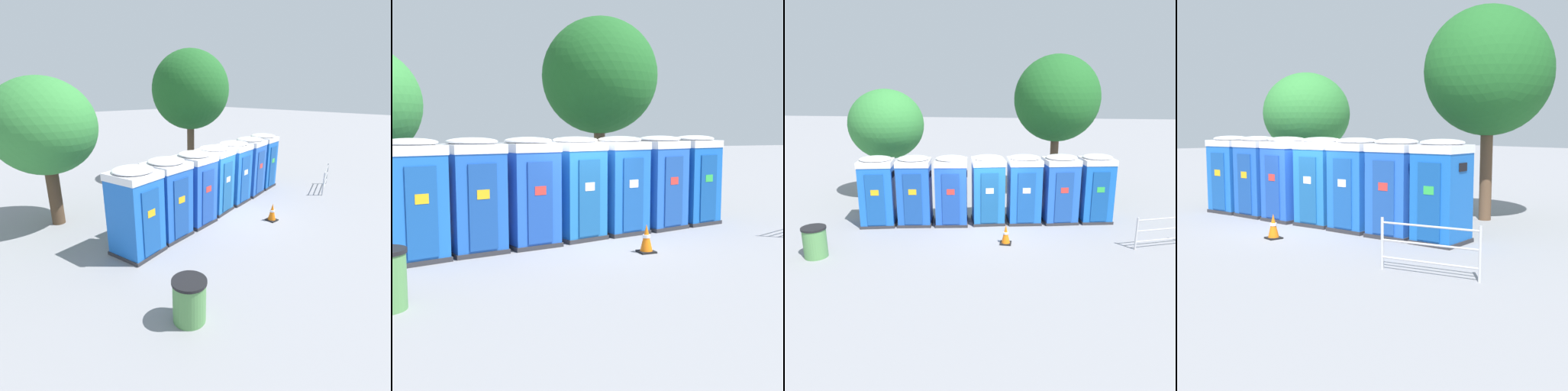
# 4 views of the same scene
# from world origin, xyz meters

# --- Properties ---
(ground_plane) EXTENTS (120.00, 120.00, 0.00)m
(ground_plane) POSITION_xyz_m (0.00, 0.00, 0.00)
(ground_plane) COLOR gray
(portapotty_0) EXTENTS (1.47, 1.45, 2.54)m
(portapotty_0) POSITION_xyz_m (-4.04, -0.43, 1.28)
(portapotty_0) COLOR #2D2D33
(portapotty_0) RESTS_ON ground
(portapotty_1) EXTENTS (1.40, 1.39, 2.54)m
(portapotty_1) POSITION_xyz_m (-2.72, -0.14, 1.28)
(portapotty_1) COLOR #2D2D33
(portapotty_1) RESTS_ON ground
(portapotty_2) EXTENTS (1.36, 1.38, 2.54)m
(portapotty_2) POSITION_xyz_m (-1.39, 0.07, 1.28)
(portapotty_2) COLOR #2D2D33
(portapotty_2) RESTS_ON ground
(portapotty_3) EXTENTS (1.43, 1.45, 2.54)m
(portapotty_3) POSITION_xyz_m (-0.09, 0.42, 1.28)
(portapotty_3) COLOR #2D2D33
(portapotty_3) RESTS_ON ground
(portapotty_4) EXTENTS (1.41, 1.41, 2.54)m
(portapotty_4) POSITION_xyz_m (1.24, 0.65, 1.28)
(portapotty_4) COLOR #2D2D33
(portapotty_4) RESTS_ON ground
(portapotty_5) EXTENTS (1.48, 1.46, 2.54)m
(portapotty_5) POSITION_xyz_m (2.57, 0.90, 1.28)
(portapotty_5) COLOR #2D2D33
(portapotty_5) RESTS_ON ground
(portapotty_6) EXTENTS (1.39, 1.41, 2.54)m
(portapotty_6) POSITION_xyz_m (3.89, 1.18, 1.28)
(portapotty_6) COLOR #2D2D33
(portapotty_6) RESTS_ON ground
(street_tree_0) EXTENTS (3.33, 3.33, 4.89)m
(street_tree_0) POSITION_xyz_m (-5.03, 3.23, 3.32)
(street_tree_0) COLOR #4C3826
(street_tree_0) RESTS_ON ground
(street_tree_1) EXTENTS (3.82, 3.82, 6.37)m
(street_tree_1) POSITION_xyz_m (2.46, 4.71, 4.44)
(street_tree_1) COLOR brown
(street_tree_1) RESTS_ON ground
(trash_can) EXTENTS (0.71, 0.71, 0.93)m
(trash_can) POSITION_xyz_m (-4.74, -3.52, 0.47)
(trash_can) COLOR #518C4C
(trash_can) RESTS_ON ground
(traffic_cone) EXTENTS (0.36, 0.36, 0.64)m
(traffic_cone) POSITION_xyz_m (0.77, -1.68, 0.31)
(traffic_cone) COLOR black
(traffic_cone) RESTS_ON ground
(event_barrier) EXTENTS (1.92, 0.79, 1.05)m
(event_barrier) POSITION_xyz_m (5.74, -1.18, 0.57)
(event_barrier) COLOR #B7B7BC
(event_barrier) RESTS_ON ground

